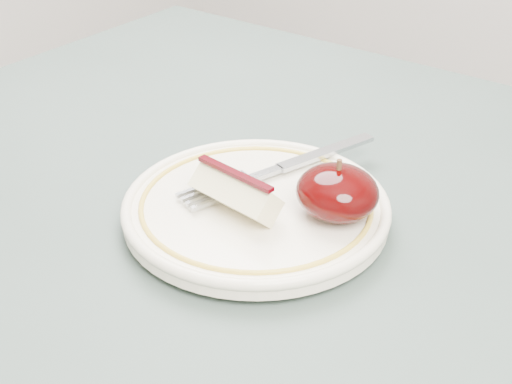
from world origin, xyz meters
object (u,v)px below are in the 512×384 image
Objects in this scene: table at (220,346)px; apple_half at (337,192)px; plate at (256,207)px; fork at (278,169)px.

table is 0.16m from apple_half.
table is 4.24× the size of plate.
fork is at bearing 100.12° from table.
apple_half is (0.06, 0.02, 0.02)m from plate.
table is 4.71× the size of fork.
apple_half is at bearing 21.91° from plate.
apple_half is at bearing 56.94° from table.
plate is at bearing -147.68° from fork.
plate is at bearing -158.09° from apple_half.
table is 0.15m from fork.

